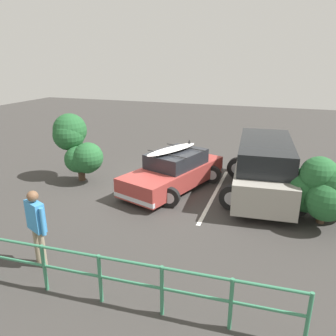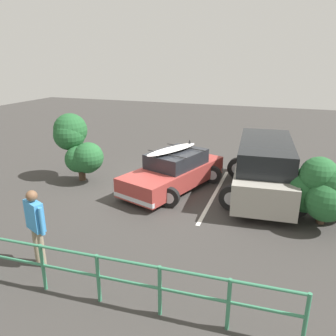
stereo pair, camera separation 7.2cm
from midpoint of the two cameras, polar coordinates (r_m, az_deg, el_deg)
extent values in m
cube|color=#383533|center=(11.88, -1.92, -3.25)|extent=(44.00, 44.00, 0.02)
cube|color=silver|center=(11.37, 8.01, -4.41)|extent=(0.12, 4.79, 0.00)
cube|color=#9E3833|center=(11.53, 0.80, -1.24)|extent=(2.84, 4.51, 0.64)
cube|color=#23262B|center=(11.48, 1.31, 1.66)|extent=(1.97, 2.37, 0.50)
cube|color=silver|center=(10.14, -6.22, -5.46)|extent=(1.58, 0.60, 0.14)
cube|color=silver|center=(13.23, 6.14, 0.39)|extent=(1.58, 0.60, 0.14)
cylinder|color=black|center=(10.17, 0.09, -5.11)|extent=(0.64, 0.18, 0.64)
cylinder|color=#B7B7BC|center=(10.17, 0.09, -5.11)|extent=(0.35, 0.19, 0.35)
cylinder|color=black|center=(11.16, -6.61, -3.02)|extent=(0.64, 0.18, 0.64)
cylinder|color=#B7B7BC|center=(11.16, -6.61, -3.02)|extent=(0.35, 0.19, 0.35)
cylinder|color=black|center=(12.21, 7.55, -1.12)|extent=(0.64, 0.18, 0.64)
cylinder|color=#B7B7BC|center=(12.21, 7.55, -1.12)|extent=(0.35, 0.19, 0.35)
cylinder|color=black|center=(13.04, 1.34, 0.35)|extent=(0.64, 0.18, 0.64)
cylinder|color=#B7B7BC|center=(13.04, 1.34, 0.35)|extent=(0.35, 0.19, 0.35)
cylinder|color=black|center=(10.97, -0.39, 2.43)|extent=(1.60, 0.55, 0.03)
cylinder|color=black|center=(11.84, 2.92, 3.63)|extent=(1.60, 0.55, 0.03)
ellipsoid|color=white|center=(11.33, 0.50, 3.27)|extent=(1.46, 2.35, 0.09)
cone|color=black|center=(11.98, 3.57, 4.66)|extent=(0.10, 0.10, 0.14)
cube|color=#9E998E|center=(11.41, 16.06, -1.09)|extent=(2.16, 4.98, 0.91)
cube|color=black|center=(11.17, 16.43, 2.82)|extent=(1.93, 3.91, 0.71)
cylinder|color=black|center=(13.80, 15.96, 2.76)|extent=(0.72, 0.24, 0.70)
cylinder|color=black|center=(10.25, 21.10, -5.83)|extent=(0.78, 0.22, 0.78)
cylinder|color=#B7B7BC|center=(10.25, 21.10, -5.83)|extent=(0.43, 0.23, 0.43)
cylinder|color=black|center=(10.17, 10.87, -5.05)|extent=(0.78, 0.22, 0.78)
cylinder|color=#B7B7BC|center=(10.17, 10.87, -5.05)|extent=(0.43, 0.23, 0.43)
cylinder|color=black|center=(12.96, 19.86, -0.61)|extent=(0.78, 0.22, 0.78)
cylinder|color=#B7B7BC|center=(12.96, 19.86, -0.61)|extent=(0.43, 0.23, 0.43)
cylinder|color=black|center=(12.89, 11.82, 0.04)|extent=(0.78, 0.22, 0.78)
cylinder|color=#B7B7BC|center=(12.89, 11.82, 0.04)|extent=(0.43, 0.23, 0.43)
cylinder|color=gray|center=(7.90, -21.25, -13.06)|extent=(0.13, 0.13, 0.88)
cylinder|color=gray|center=(8.09, -22.05, -12.37)|extent=(0.13, 0.13, 0.88)
cube|color=#3D8ED1|center=(7.64, -22.34, -7.74)|extent=(0.55, 0.39, 0.66)
sphere|color=brown|center=(7.45, -22.78, -4.56)|extent=(0.24, 0.24, 0.24)
cylinder|color=#3D8ED1|center=(7.40, -21.27, -8.71)|extent=(0.09, 0.09, 0.62)
cylinder|color=#3D8ED1|center=(7.90, -23.30, -7.20)|extent=(0.09, 0.09, 0.62)
cylinder|color=#387F5B|center=(6.09, 22.88, -23.12)|extent=(0.07, 0.07, 1.02)
cylinder|color=#387F5B|center=(6.02, 10.52, -22.30)|extent=(0.07, 0.07, 1.02)
cylinder|color=#387F5B|center=(6.19, -1.42, -20.60)|extent=(0.07, 0.07, 1.02)
cylinder|color=#387F5B|center=(6.58, -12.06, -18.35)|extent=(0.07, 0.07, 1.02)
cylinder|color=#387F5B|center=(7.15, -21.00, -15.94)|extent=(0.07, 0.07, 1.02)
cylinder|color=#387F5B|center=(6.58, -17.15, -13.73)|extent=(8.45, 0.51, 0.06)
cylinder|color=#387F5B|center=(6.82, -16.79, -16.79)|extent=(8.45, 0.51, 0.06)
cylinder|color=#4C3828|center=(12.81, -14.97, -0.92)|extent=(0.26, 0.26, 0.53)
sphere|color=#235B2D|center=(12.41, -14.05, 1.17)|extent=(0.92, 0.92, 0.92)
sphere|color=#235B2D|center=(12.22, -13.91, 1.80)|extent=(1.10, 1.10, 1.10)
sphere|color=#235B2D|center=(12.76, -16.87, 6.33)|extent=(1.24, 1.24, 1.24)
sphere|color=#235B2D|center=(12.45, -15.54, 1.47)|extent=(0.99, 0.99, 0.99)
sphere|color=#235B2D|center=(12.69, -17.06, 5.53)|extent=(1.15, 1.15, 1.15)
sphere|color=#235B2D|center=(12.29, -14.72, 1.40)|extent=(0.91, 0.91, 0.91)
cylinder|color=#4C3828|center=(10.22, 24.92, -7.48)|extent=(0.22, 0.22, 0.44)
sphere|color=#235B2D|center=(10.43, 26.51, -4.04)|extent=(1.28, 1.28, 1.28)
sphere|color=#235B2D|center=(9.53, 25.67, -5.13)|extent=(1.10, 1.10, 1.10)
sphere|color=#235B2D|center=(9.58, 24.62, -1.10)|extent=(1.00, 1.00, 1.00)
sphere|color=#235B2D|center=(9.92, 25.59, -3.16)|extent=(0.84, 0.84, 0.84)
sphere|color=#235B2D|center=(9.62, 27.08, -2.85)|extent=(1.04, 1.04, 1.04)
sphere|color=#235B2D|center=(9.94, 22.88, -3.52)|extent=(1.27, 1.27, 1.27)
sphere|color=#235B2D|center=(9.99, 22.71, -3.54)|extent=(0.79, 0.79, 0.79)
camera|label=1|loc=(0.04, -90.19, -0.06)|focal=35.00mm
camera|label=2|loc=(0.04, 89.81, 0.06)|focal=35.00mm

